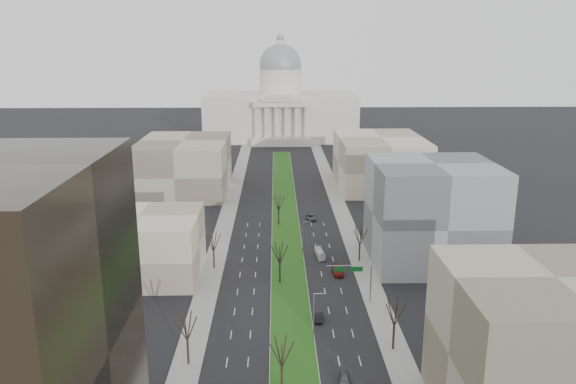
{
  "coord_description": "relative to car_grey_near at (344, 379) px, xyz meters",
  "views": [
    {
      "loc": [
        -2.74,
        -33.6,
        51.06
      ],
      "look_at": [
        0.53,
        113.44,
        11.58
      ],
      "focal_mm": 35.0,
      "sensor_mm": 36.0,
      "label": 1
    }
  ],
  "objects": [
    {
      "name": "box_van",
      "position": [
        0.28,
        52.6,
        0.24
      ],
      "size": [
        2.34,
        6.87,
        1.87
      ],
      "primitive_type": "imported",
      "rotation": [
        0.0,
        0.0,
        0.12
      ],
      "color": "white",
      "rests_on": "ground"
    },
    {
      "name": "ground",
      "position": [
        -7.66,
        77.71,
        -0.7
      ],
      "size": [
        600.0,
        600.0,
        0.0
      ],
      "primitive_type": "plane",
      "color": "black",
      "rests_on": "ground"
    },
    {
      "name": "sidewalk_left",
      "position": [
        -25.16,
        52.71,
        -0.62
      ],
      "size": [
        5.0,
        330.0,
        0.15
      ],
      "primitive_type": "cube",
      "color": "gray",
      "rests_on": "ground"
    },
    {
      "name": "tree_right_far",
      "position": [
        9.54,
        49.71,
        5.83
      ],
      "size": [
        5.04,
        5.04,
        9.07
      ],
      "color": "black",
      "rests_on": "ground"
    },
    {
      "name": "mast_arm_signs",
      "position": [
        5.83,
        27.74,
        5.41
      ],
      "size": [
        9.12,
        0.24,
        8.09
      ],
      "color": "gray",
      "rests_on": "ground"
    },
    {
      "name": "building_beige_left",
      "position": [
        -40.66,
        42.71,
        6.3
      ],
      "size": [
        26.0,
        22.0,
        14.0
      ],
      "primitive_type": "cube",
      "color": "tan",
      "rests_on": "ground"
    },
    {
      "name": "tree_right_mid",
      "position": [
        9.54,
        9.71,
        6.46
      ],
      "size": [
        5.52,
        5.52,
        9.94
      ],
      "color": "black",
      "rests_on": "ground"
    },
    {
      "name": "car_red",
      "position": [
        3.51,
        42.01,
        0.1
      ],
      "size": [
        2.34,
        5.51,
        1.59
      ],
      "primitive_type": "imported",
      "rotation": [
        0.0,
        0.0,
        0.02
      ],
      "color": "maroon",
      "rests_on": "ground"
    },
    {
      "name": "tree_left_far",
      "position": [
        -24.86,
        45.71,
        6.15
      ],
      "size": [
        5.28,
        5.28,
        9.5
      ],
      "color": "black",
      "rests_on": "ground"
    },
    {
      "name": "sidewalk_right",
      "position": [
        9.84,
        52.71,
        -0.62
      ],
      "size": [
        5.0,
        330.0,
        0.15
      ],
      "primitive_type": "cube",
      "color": "gray",
      "rests_on": "ground"
    },
    {
      "name": "tree_median_b",
      "position": [
        -9.66,
        37.71,
        6.3
      ],
      "size": [
        5.4,
        5.4,
        9.72
      ],
      "color": "black",
      "rests_on": "ground"
    },
    {
      "name": "building_tan_right",
      "position": [
        25.34,
        -10.29,
        10.3
      ],
      "size": [
        26.0,
        24.0,
        22.0
      ],
      "primitive_type": "cube",
      "color": "#786F5C",
      "rests_on": "ground"
    },
    {
      "name": "streetlamp_median_b",
      "position": [
        -3.9,
        12.71,
        4.11
      ],
      "size": [
        1.9,
        0.2,
        9.16
      ],
      "color": "gray",
      "rests_on": "ground"
    },
    {
      "name": "car_black",
      "position": [
        -2.46,
        20.42,
        -0.0
      ],
      "size": [
        1.95,
        4.35,
        1.39
      ],
      "primitive_type": "imported",
      "rotation": [
        0.0,
        0.0,
        -0.12
      ],
      "color": "black",
      "rests_on": "ground"
    },
    {
      "name": "building_far_left",
      "position": [
        -42.66,
        117.71,
        8.3
      ],
      "size": [
        30.0,
        40.0,
        18.0
      ],
      "primitive_type": "cube",
      "color": "#786F5C",
      "rests_on": "ground"
    },
    {
      "name": "tree_median_a",
      "position": [
        -9.66,
        -2.29,
        6.3
      ],
      "size": [
        5.4,
        5.4,
        9.72
      ],
      "color": "black",
      "rests_on": "ground"
    },
    {
      "name": "tree_median_c",
      "position": [
        -9.66,
        77.71,
        6.3
      ],
      "size": [
        5.4,
        5.4,
        9.72
      ],
      "color": "black",
      "rests_on": "ground"
    },
    {
      "name": "building_grey_right",
      "position": [
        26.34,
        49.71,
        11.3
      ],
      "size": [
        28.0,
        26.0,
        24.0
      ],
      "primitive_type": "cube",
      "color": "#5D6062",
      "rests_on": "ground"
    },
    {
      "name": "capitol",
      "position": [
        -7.66,
        227.3,
        15.61
      ],
      "size": [
        80.0,
        46.0,
        55.0
      ],
      "color": "beige",
      "rests_on": "ground"
    },
    {
      "name": "median",
      "position": [
        -7.66,
        76.7,
        -0.6
      ],
      "size": [
        8.0,
        222.03,
        0.2
      ],
      "color": "#999993",
      "rests_on": "ground"
    },
    {
      "name": "tree_left_mid",
      "position": [
        -24.86,
        5.71,
        6.3
      ],
      "size": [
        5.4,
        5.4,
        9.72
      ],
      "color": "black",
      "rests_on": "ground"
    },
    {
      "name": "car_grey_near",
      "position": [
        0.0,
        0.0,
        0.0
      ],
      "size": [
        2.13,
        4.26,
        1.39
      ],
      "primitive_type": "imported",
      "rotation": [
        0.0,
        0.0,
        -0.12
      ],
      "color": "#45474C",
      "rests_on": "ground"
    },
    {
      "name": "streetlamp_median_c",
      "position": [
        -3.9,
        52.71,
        4.11
      ],
      "size": [
        1.9,
        0.2,
        9.16
      ],
      "color": "gray",
      "rests_on": "ground"
    },
    {
      "name": "car_grey_far",
      "position": [
        -0.1,
        82.58,
        0.05
      ],
      "size": [
        2.8,
        5.49,
        1.48
      ],
      "primitive_type": "imported",
      "rotation": [
        0.0,
        0.0,
        0.06
      ],
      "color": "#424548",
      "rests_on": "ground"
    },
    {
      "name": "building_far_right",
      "position": [
        27.34,
        122.71,
        8.3
      ],
      "size": [
        30.0,
        40.0,
        18.0
      ],
      "primitive_type": "cube",
      "color": "tan",
      "rests_on": "ground"
    }
  ]
}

